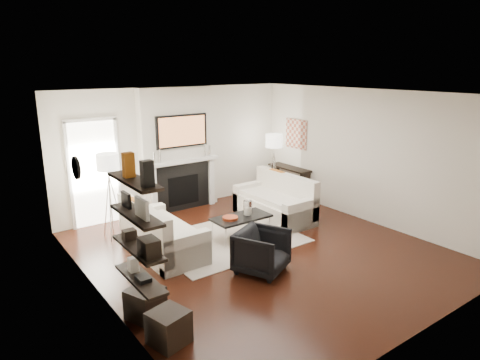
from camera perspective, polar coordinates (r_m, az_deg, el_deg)
room_envelope at (r=7.15m, az=2.84°, el=0.54°), size 6.00×6.00×6.00m
chimney_breast at (r=9.50m, az=-8.13°, el=4.04°), size 1.80×0.25×2.70m
fireplace_surround at (r=9.58m, az=-7.57°, el=-0.96°), size 1.30×0.02×1.04m
firebox at (r=9.59m, az=-7.54°, el=-1.37°), size 0.75×0.02×0.65m
mantel_pilaster_l at (r=9.24m, az=-11.40°, el=-1.54°), size 0.12×0.08×1.10m
mantel_pilaster_r at (r=9.89m, az=-3.84°, el=-0.16°), size 0.12×0.08×1.10m
mantel_shelf at (r=9.39m, az=-7.55°, el=2.49°), size 1.70×0.18×0.07m
tv_body at (r=9.29m, az=-7.76°, el=6.50°), size 1.20×0.06×0.70m
tv_screen at (r=9.26m, az=-7.67°, el=6.48°), size 1.10×0.00×0.62m
candlestick_l_tall at (r=9.11m, az=-10.65°, el=3.18°), size 0.04×0.04×0.30m
candlestick_l_short at (r=9.07m, az=-11.38°, el=2.89°), size 0.04×0.04×0.24m
candlestick_r_tall at (r=9.63m, az=-4.74°, el=4.01°), size 0.04×0.04×0.30m
candlestick_r_short at (r=9.70m, az=-4.08°, el=3.93°), size 0.04×0.04×0.24m
hallway_panel at (r=8.97m, az=-18.85°, el=0.76°), size 0.90×0.02×2.10m
door_trim_l at (r=8.83m, az=-21.76°, el=0.27°), size 0.06×0.06×2.16m
door_trim_r at (r=9.10m, az=-15.94°, el=1.18°), size 0.06×0.06×2.16m
door_trim_top at (r=8.76m, az=-19.40°, el=7.59°), size 1.02×0.06×0.06m
rug at (r=8.02m, az=-1.81°, el=-7.95°), size 2.60×2.00×0.01m
loveseat_left_base at (r=7.55m, az=-10.22°, el=-8.03°), size 0.85×1.80×0.42m
loveseat_left_back at (r=7.30m, az=-12.70°, el=-6.29°), size 0.18×1.80×0.80m
loveseat_left_arm_n at (r=6.85m, az=-7.21°, el=-9.56°), size 0.85×0.18×0.60m
loveseat_left_arm_s at (r=8.20m, az=-12.76°, el=-5.58°), size 0.85×0.18×0.60m
loveseat_left_cushion at (r=7.47m, az=-9.96°, el=-6.12°), size 0.63×1.44×0.10m
pillow_left_orange at (r=7.50m, az=-13.72°, el=-4.14°), size 0.10×0.42×0.42m
pillow_left_charcoal at (r=6.98m, az=-11.79°, el=-5.56°), size 0.10×0.40×0.40m
loveseat_right_base at (r=9.06m, az=4.51°, el=-3.87°), size 0.85×1.80×0.42m
loveseat_right_back at (r=9.17m, az=6.14°, el=-1.59°), size 0.18×1.80×0.80m
loveseat_right_arm_n at (r=8.47m, az=8.09°, el=-4.70°), size 0.85×0.18×0.60m
loveseat_right_arm_s at (r=9.63m, az=1.39°, el=-2.11°), size 0.85×0.18×0.60m
loveseat_right_cushion at (r=8.95m, az=4.30°, el=-2.35°), size 0.63×1.44×0.10m
pillow_right_orange at (r=9.33m, az=4.94°, el=0.03°), size 0.10×0.42×0.42m
pillow_right_charcoal at (r=8.91m, az=7.47°, el=-0.84°), size 0.10×0.40×0.40m
coffee_table at (r=7.98m, az=0.17°, el=-5.03°), size 1.10×0.55×0.04m
coffee_leg_nw at (r=7.62m, az=-1.90°, el=-7.73°), size 0.02×0.02×0.38m
coffee_leg_ne at (r=8.18m, az=3.93°, el=-6.12°), size 0.02×0.02×0.38m
coffee_leg_sw at (r=7.96m, az=-3.70°, el=-6.73°), size 0.02×0.02×0.38m
coffee_leg_se at (r=8.50m, az=2.02°, el=-5.26°), size 0.02×0.02×0.38m
hurricane_glass at (r=8.01m, az=1.04°, el=-3.73°), size 0.16×0.16×0.28m
hurricane_candle at (r=8.03m, az=1.04°, el=-4.17°), size 0.10×0.10×0.15m
copper_bowl at (r=7.83m, az=-1.31°, el=-5.09°), size 0.29×0.29×0.05m
armchair at (r=6.74m, az=2.92°, el=-9.21°), size 0.94×0.92×0.74m
lamp_left_post at (r=8.31m, az=-16.79°, el=-3.40°), size 0.02×0.02×1.20m
lamp_left_shade at (r=8.09m, az=-17.24°, el=2.32°), size 0.40×0.40×0.30m
lamp_left_leg_a at (r=8.34m, az=-16.08°, el=-3.27°), size 0.25×0.02×1.23m
lamp_left_leg_b at (r=8.38m, az=-17.37°, el=-3.30°), size 0.14×0.22×1.23m
lamp_left_leg_c at (r=8.21m, az=-16.93°, el=-3.64°), size 0.14×0.22×1.23m
lamp_right_post at (r=10.14m, az=4.48°, el=0.50°), size 0.02×0.02×1.20m
lamp_right_shade at (r=9.97m, az=4.58°, el=5.24°), size 0.40×0.40×0.30m
lamp_right_leg_a at (r=10.21m, az=4.95°, el=0.59°), size 0.25×0.02×1.23m
lamp_right_leg_b at (r=10.18m, az=3.89°, el=0.56°), size 0.14×0.22×1.23m
lamp_right_leg_c at (r=10.04m, az=4.59°, el=0.34°), size 0.14×0.22×1.23m
console_top at (r=10.46m, az=6.61°, el=1.63°), size 0.35×1.20×0.04m
console_leg_n at (r=10.17m, az=8.64°, el=-1.02°), size 0.30×0.04×0.71m
console_leg_s at (r=10.95m, az=4.61°, el=0.26°), size 0.30×0.04×0.71m
wall_art at (r=10.39m, az=7.51°, el=6.12°), size 0.03×0.70×0.70m
shelf_bottom at (r=5.30m, az=-13.12°, el=-12.75°), size 0.25×1.00×0.03m
shelf_lower at (r=5.13m, az=-13.39°, el=-8.78°), size 0.25×1.00×0.04m
shelf_upper at (r=4.98m, az=-13.66°, el=-4.57°), size 0.25×1.00×0.04m
shelf_top at (r=4.87m, az=-13.95°, el=-0.12°), size 0.25×1.00×0.04m
decor_magfile_a at (r=4.50m, az=-12.27°, el=0.82°), size 0.12×0.10×0.28m
decor_magfile_b at (r=4.95m, az=-14.64°, el=1.96°), size 0.12×0.10×0.28m
decor_frame_a at (r=4.79m, az=-12.97°, el=-3.70°), size 0.04×0.30×0.22m
decor_frame_b at (r=5.20m, az=-14.95°, el=-2.57°), size 0.04×0.22×0.18m
decor_wine_rack at (r=4.82m, az=-12.03°, el=-8.75°), size 0.18×0.25×0.20m
decor_box_small at (r=5.32m, az=-14.55°, el=-7.05°), size 0.15×0.12×0.12m
decor_books at (r=5.22m, az=-12.80°, el=-12.68°), size 0.14×0.20×0.05m
decor_box_tall at (r=5.42m, az=-14.06°, el=-10.87°), size 0.10×0.10×0.18m
clock_rim at (r=6.64m, az=-21.03°, el=1.53°), size 0.04×0.34×0.34m
clock_face at (r=6.65m, az=-20.82°, el=1.56°), size 0.01×0.29×0.29m
ottoman_near at (r=5.81m, az=-12.51°, el=-15.71°), size 0.52×0.52×0.40m
ottoman_far at (r=5.30m, az=-9.48°, el=-18.81°), size 0.49×0.49×0.40m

